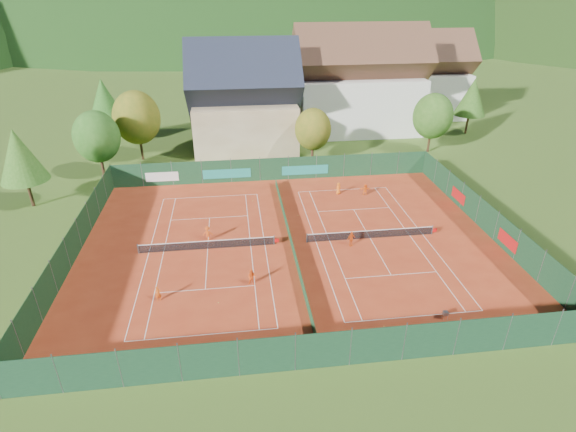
{
  "coord_description": "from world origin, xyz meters",
  "views": [
    {
      "loc": [
        -4.99,
        -37.23,
        22.63
      ],
      "look_at": [
        0.0,
        2.0,
        2.0
      ],
      "focal_mm": 28.0,
      "sensor_mm": 36.0,
      "label": 1
    }
  ],
  "objects_px": {
    "hotel_block_b": "(420,80)",
    "player_left_far": "(208,233)",
    "chalet": "(244,103)",
    "ball_hopper": "(446,313)",
    "player_right_near": "(351,239)",
    "player_right_far_a": "(338,188)",
    "player_left_mid": "(252,277)",
    "player_left_near": "(158,294)",
    "hotel_block_a": "(358,87)",
    "player_right_far_b": "(365,190)"
  },
  "relations": [
    {
      "from": "hotel_block_a",
      "to": "player_right_far_a",
      "type": "bearing_deg",
      "value": -109.21
    },
    {
      "from": "player_left_mid",
      "to": "player_right_far_a",
      "type": "bearing_deg",
      "value": 71.38
    },
    {
      "from": "hotel_block_b",
      "to": "player_right_near",
      "type": "xyz_separation_m",
      "value": [
        -24.28,
        -45.12,
        -5.85
      ]
    },
    {
      "from": "hotel_block_a",
      "to": "player_left_far",
      "type": "relative_size",
      "value": 14.31
    },
    {
      "from": "hotel_block_b",
      "to": "player_left_far",
      "type": "xyz_separation_m",
      "value": [
        -37.98,
        -42.26,
        -5.86
      ]
    },
    {
      "from": "player_right_far_a",
      "to": "player_right_far_b",
      "type": "bearing_deg",
      "value": 142.54
    },
    {
      "from": "ball_hopper",
      "to": "player_right_near",
      "type": "height_order",
      "value": "player_right_near"
    },
    {
      "from": "player_left_near",
      "to": "player_right_far_a",
      "type": "height_order",
      "value": "player_right_far_a"
    },
    {
      "from": "hotel_block_b",
      "to": "player_right_near",
      "type": "distance_m",
      "value": 51.57
    },
    {
      "from": "player_right_near",
      "to": "player_left_near",
      "type": "bearing_deg",
      "value": 177.13
    },
    {
      "from": "chalet",
      "to": "ball_hopper",
      "type": "bearing_deg",
      "value": -72.82
    },
    {
      "from": "player_right_near",
      "to": "player_right_far_a",
      "type": "height_order",
      "value": "player_right_near"
    },
    {
      "from": "chalet",
      "to": "player_left_mid",
      "type": "height_order",
      "value": "chalet"
    },
    {
      "from": "chalet",
      "to": "ball_hopper",
      "type": "xyz_separation_m",
      "value": [
        13.12,
        -42.43,
        -6.07
      ]
    },
    {
      "from": "hotel_block_b",
      "to": "ball_hopper",
      "type": "bearing_deg",
      "value": -109.41
    },
    {
      "from": "ball_hopper",
      "to": "player_right_far_a",
      "type": "relative_size",
      "value": 0.54
    },
    {
      "from": "player_left_mid",
      "to": "hotel_block_b",
      "type": "bearing_deg",
      "value": 70.87
    },
    {
      "from": "hotel_block_a",
      "to": "player_left_mid",
      "type": "relative_size",
      "value": 14.59
    },
    {
      "from": "hotel_block_b",
      "to": "player_left_mid",
      "type": "bearing_deg",
      "value": -124.18
    },
    {
      "from": "hotel_block_a",
      "to": "player_right_far_b",
      "type": "height_order",
      "value": "hotel_block_a"
    },
    {
      "from": "player_right_near",
      "to": "player_right_far_b",
      "type": "bearing_deg",
      "value": 44.91
    },
    {
      "from": "player_left_far",
      "to": "player_right_far_a",
      "type": "xyz_separation_m",
      "value": [
        15.18,
        9.01,
        -0.02
      ]
    },
    {
      "from": "chalet",
      "to": "hotel_block_a",
      "type": "height_order",
      "value": "hotel_block_a"
    },
    {
      "from": "chalet",
      "to": "player_right_near",
      "type": "height_order",
      "value": "chalet"
    },
    {
      "from": "player_right_far_a",
      "to": "player_right_far_b",
      "type": "height_order",
      "value": "player_right_far_a"
    },
    {
      "from": "player_left_near",
      "to": "player_left_far",
      "type": "xyz_separation_m",
      "value": [
        3.63,
        9.16,
        0.09
      ]
    },
    {
      "from": "hotel_block_b",
      "to": "player_left_near",
      "type": "xyz_separation_m",
      "value": [
        -41.61,
        -51.43,
        -5.95
      ]
    },
    {
      "from": "player_left_mid",
      "to": "player_right_far_b",
      "type": "bearing_deg",
      "value": 63.63
    },
    {
      "from": "ball_hopper",
      "to": "player_left_far",
      "type": "height_order",
      "value": "player_left_far"
    },
    {
      "from": "chalet",
      "to": "player_left_mid",
      "type": "bearing_deg",
      "value": -91.73
    },
    {
      "from": "player_right_near",
      "to": "player_right_far_b",
      "type": "xyz_separation_m",
      "value": [
        4.6,
        11.25,
        -0.09
      ]
    },
    {
      "from": "chalet",
      "to": "player_right_far_b",
      "type": "bearing_deg",
      "value": -56.18
    },
    {
      "from": "hotel_block_b",
      "to": "player_left_near",
      "type": "distance_m",
      "value": 66.42
    },
    {
      "from": "ball_hopper",
      "to": "player_left_far",
      "type": "relative_size",
      "value": 0.53
    },
    {
      "from": "player_left_near",
      "to": "player_right_far_a",
      "type": "relative_size",
      "value": 0.91
    },
    {
      "from": "player_right_far_a",
      "to": "hotel_block_b",
      "type": "bearing_deg",
      "value": -150.63
    },
    {
      "from": "chalet",
      "to": "player_right_far_a",
      "type": "height_order",
      "value": "chalet"
    },
    {
      "from": "hotel_block_a",
      "to": "ball_hopper",
      "type": "distance_m",
      "value": 49.27
    },
    {
      "from": "hotel_block_a",
      "to": "player_right_far_b",
      "type": "relative_size",
      "value": 15.74
    },
    {
      "from": "player_left_mid",
      "to": "player_right_near",
      "type": "height_order",
      "value": "player_right_near"
    },
    {
      "from": "ball_hopper",
      "to": "hotel_block_a",
      "type": "bearing_deg",
      "value": 83.07
    },
    {
      "from": "player_right_far_b",
      "to": "chalet",
      "type": "bearing_deg",
      "value": -53.85
    },
    {
      "from": "chalet",
      "to": "player_left_near",
      "type": "height_order",
      "value": "chalet"
    },
    {
      "from": "chalet",
      "to": "hotel_block_b",
      "type": "xyz_separation_m",
      "value": [
        33.0,
        14.0,
        -0.01
      ]
    },
    {
      "from": "ball_hopper",
      "to": "player_right_far_b",
      "type": "relative_size",
      "value": 0.58
    },
    {
      "from": "ball_hopper",
      "to": "player_left_far",
      "type": "xyz_separation_m",
      "value": [
        -18.09,
        14.17,
        0.2
      ]
    },
    {
      "from": "player_left_far",
      "to": "player_right_near",
      "type": "bearing_deg",
      "value": 171.43
    },
    {
      "from": "player_left_near",
      "to": "player_left_mid",
      "type": "xyz_separation_m",
      "value": [
        7.52,
        1.22,
        0.07
      ]
    },
    {
      "from": "chalet",
      "to": "ball_hopper",
      "type": "relative_size",
      "value": 20.25
    },
    {
      "from": "player_left_mid",
      "to": "player_right_far_a",
      "type": "xyz_separation_m",
      "value": [
        11.29,
        16.96,
        -0.01
      ]
    }
  ]
}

